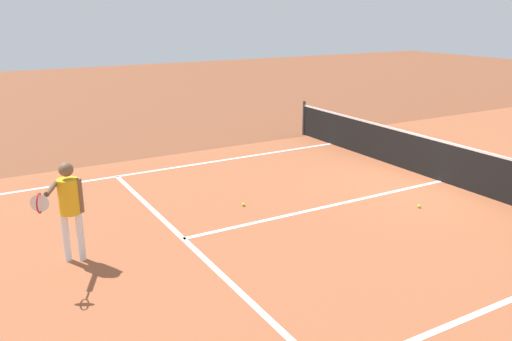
% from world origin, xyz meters
% --- Properties ---
extents(ground_plane, '(60.00, 60.00, 0.00)m').
position_xyz_m(ground_plane, '(0.00, 0.00, 0.00)').
color(ground_plane, brown).
extents(court_surface_inbounds, '(10.62, 24.40, 0.00)m').
position_xyz_m(court_surface_inbounds, '(0.00, 0.00, 0.00)').
color(court_surface_inbounds, '#9E5433').
rests_on(court_surface_inbounds, ground_plane).
extents(line_sideline_left, '(0.10, 11.89, 0.01)m').
position_xyz_m(line_sideline_left, '(-4.11, -5.95, 0.00)').
color(line_sideline_left, white).
rests_on(line_sideline_left, ground_plane).
extents(line_service_near, '(8.22, 0.10, 0.01)m').
position_xyz_m(line_service_near, '(0.00, -6.40, 0.00)').
color(line_service_near, white).
rests_on(line_service_near, ground_plane).
extents(line_center_service, '(0.10, 6.40, 0.01)m').
position_xyz_m(line_center_service, '(0.00, -3.20, 0.00)').
color(line_center_service, white).
rests_on(line_center_service, ground_plane).
extents(net, '(11.14, 0.09, 1.07)m').
position_xyz_m(net, '(0.00, 0.00, 0.49)').
color(net, '#33383D').
rests_on(net, ground_plane).
extents(player_near, '(1.05, 0.82, 1.61)m').
position_xyz_m(player_near, '(-0.08, -8.20, 1.00)').
color(player_near, white).
rests_on(player_near, ground_plane).
extents(tennis_ball_mid_court, '(0.07, 0.07, 0.07)m').
position_xyz_m(tennis_ball_mid_court, '(-0.88, -4.73, 0.03)').
color(tennis_ball_mid_court, '#CCE033').
rests_on(tennis_ball_mid_court, ground_plane).
extents(tennis_ball_near_net, '(0.07, 0.07, 0.07)m').
position_xyz_m(tennis_ball_near_net, '(0.97, -1.72, 0.03)').
color(tennis_ball_near_net, '#CCE033').
rests_on(tennis_ball_near_net, ground_plane).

